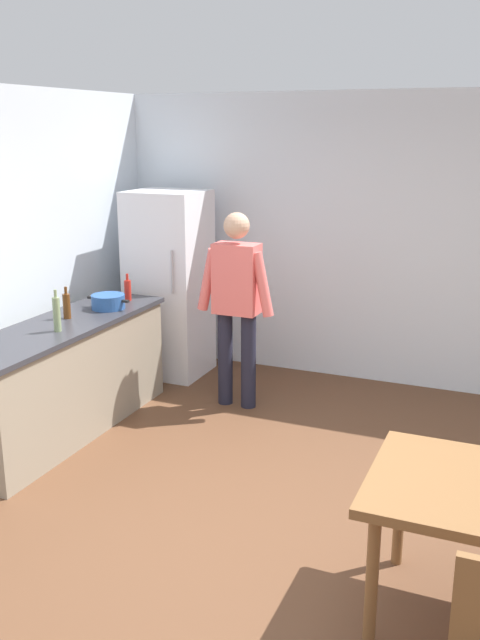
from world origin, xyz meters
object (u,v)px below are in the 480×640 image
object	(u,v)px
bottle_vinegar_tall	(57,314)
bottle_beer_brown	(67,306)
person	(237,297)
cooking_pot	(108,302)
refrigerator	(169,284)
bottle_sauce_red	(128,290)

from	to	relation	value
bottle_vinegar_tall	bottle_beer_brown	distance (m)	0.37
person	cooking_pot	xyz separation A→B (m)	(-0.97, -0.49, -0.02)
refrigerator	person	size ratio (longest dim) A/B	1.06
cooking_pot	bottle_beer_brown	world-z (taller)	bottle_beer_brown
cooking_pot	bottle_sauce_red	bearing A→B (deg)	89.90
cooking_pot	bottle_beer_brown	distance (m)	0.42
cooking_pot	bottle_sauce_red	distance (m)	0.31
cooking_pot	bottle_vinegar_tall	bearing A→B (deg)	-87.70
refrigerator	bottle_beer_brown	bearing A→B (deg)	-95.73
bottle_sauce_red	bottle_beer_brown	xyz separation A→B (m)	(-0.13, -0.71, 0.01)
cooking_pot	person	bearing A→B (deg)	26.76
cooking_pot	bottle_vinegar_tall	xyz separation A→B (m)	(0.03, -0.73, 0.08)
bottle_vinegar_tall	bottle_sauce_red	size ratio (longest dim) A/B	1.33
person	bottle_vinegar_tall	xyz separation A→B (m)	(-0.94, -1.21, 0.06)
bottle_sauce_red	bottle_beer_brown	world-z (taller)	bottle_beer_brown
refrigerator	bottle_sauce_red	xyz separation A→B (m)	(-0.02, -0.73, 0.10)
person	cooking_pot	world-z (taller)	person
refrigerator	bottle_beer_brown	xyz separation A→B (m)	(-0.14, -1.44, 0.11)
person	bottle_vinegar_tall	distance (m)	1.54
bottle_vinegar_tall	bottle_sauce_red	world-z (taller)	bottle_vinegar_tall
bottle_sauce_red	bottle_beer_brown	bearing A→B (deg)	-100.20
cooking_pot	bottle_beer_brown	bearing A→B (deg)	-107.75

